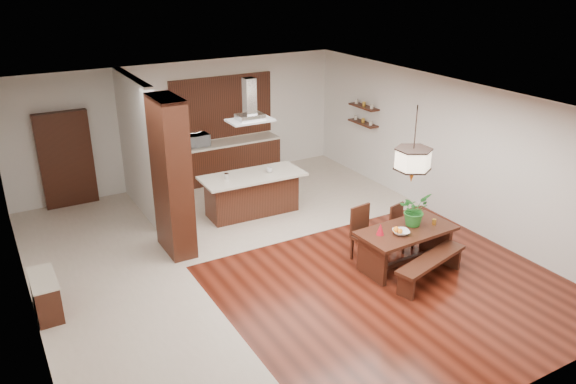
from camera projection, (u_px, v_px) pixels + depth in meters
room_shell at (272, 151)px, 9.41m from camera, size 9.00×9.04×2.92m
tile_hallway at (122, 300)px, 8.92m from camera, size 2.50×9.00×0.01m
tile_kitchen at (270, 199)px, 12.77m from camera, size 5.50×4.00×0.01m
soffit_band at (272, 102)px, 9.10m from camera, size 8.00×9.00×0.02m
partition_pier at (172, 177)px, 9.96m from camera, size 0.45×1.00×2.90m
partition_stub at (138, 146)px, 11.65m from camera, size 0.18×2.40×2.90m
hallway_console at (46, 296)px, 8.48m from camera, size 0.37×0.88×0.63m
hallway_doorway at (66, 160)px, 12.09m from camera, size 1.10×0.20×2.10m
rear_counter at (228, 160)px, 13.84m from camera, size 2.60×0.62×0.95m
kitchen_window at (222, 107)px, 13.57m from camera, size 2.60×0.08×1.50m
shelf_lower at (363, 123)px, 13.52m from camera, size 0.26×0.90×0.04m
shelf_upper at (364, 107)px, 13.37m from camera, size 0.26×0.90×0.04m
dining_table at (406, 239)px, 9.75m from camera, size 1.76×0.94×0.72m
dining_bench at (430, 270)px, 9.38m from camera, size 1.63×0.74×0.45m
dining_chair_left at (367, 235)px, 9.96m from camera, size 0.50×0.50×1.00m
dining_chair_right at (403, 228)px, 10.42m from camera, size 0.44×0.44×0.84m
pendant_lantern at (414, 145)px, 9.10m from camera, size 0.64×0.64×1.31m
foliage_plant at (414, 210)px, 9.74m from camera, size 0.64×0.59×0.58m
fruit_bowl at (401, 232)px, 9.50m from camera, size 0.37×0.37×0.07m
napkin_cone at (380, 229)px, 9.45m from camera, size 0.15×0.15×0.21m
gold_ornament at (434, 222)px, 9.84m from camera, size 0.08×0.08×0.10m
kitchen_island at (252, 194)px, 11.87m from camera, size 2.19×1.01×0.89m
range_hood at (250, 100)px, 11.11m from camera, size 0.90×0.55×0.87m
island_cup at (269, 170)px, 11.79m from camera, size 0.17×0.17×0.10m
microwave at (198, 140)px, 13.25m from camera, size 0.53×0.37×0.29m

